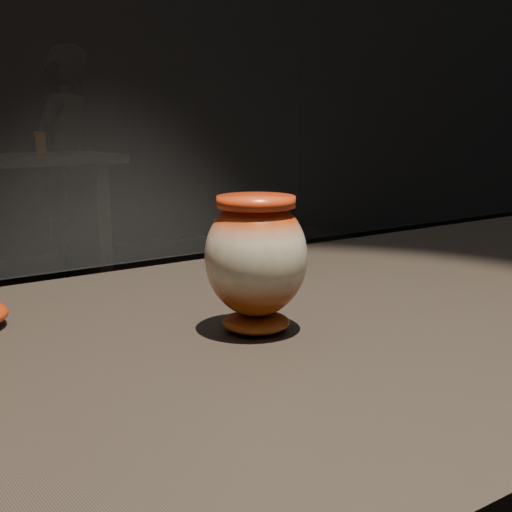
{
  "coord_description": "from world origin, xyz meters",
  "views": [
    {
      "loc": [
        -0.58,
        -0.66,
        1.16
      ],
      "look_at": [
        -0.11,
        0.0,
        0.99
      ],
      "focal_mm": 50.0,
      "sensor_mm": 36.0,
      "label": 1
    }
  ],
  "objects": [
    {
      "name": "back_vase_right",
      "position": [
        0.88,
        3.61,
        0.97
      ],
      "size": [
        0.06,
        0.06,
        0.13
      ],
      "primitive_type": "cylinder",
      "color": "brown",
      "rests_on": "back_shelf"
    },
    {
      "name": "visitor",
      "position": [
        1.18,
        4.03,
        0.79
      ],
      "size": [
        0.69,
        0.66,
        1.59
      ],
      "primitive_type": "imported",
      "rotation": [
        0.0,
        0.0,
        3.84
      ],
      "color": "black",
      "rests_on": "ground"
    },
    {
      "name": "main_vase",
      "position": [
        -0.11,
        0.0,
        0.99
      ],
      "size": [
        0.15,
        0.15,
        0.16
      ],
      "rotation": [
        0.0,
        0.0,
        -0.33
      ],
      "color": "maroon",
      "rests_on": "display_plinth"
    },
    {
      "name": "display_plinth",
      "position": [
        0.0,
        0.0,
        0.63
      ],
      "size": [
        2.0,
        0.8,
        0.9
      ],
      "color": "black",
      "rests_on": "ground"
    }
  ]
}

